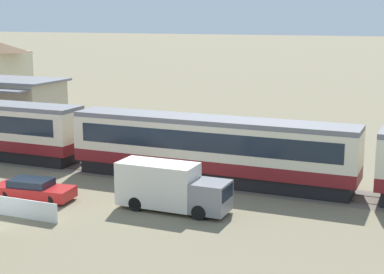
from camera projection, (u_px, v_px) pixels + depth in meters
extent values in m
plane|color=#7A7056|center=(321.00, 194.00, 35.29)|extent=(600.00, 600.00, 0.00)
cube|color=maroon|center=(210.00, 162.00, 37.68)|extent=(18.68, 2.88, 0.80)
cube|color=beige|center=(210.00, 139.00, 37.38)|extent=(18.68, 2.88, 2.19)
cube|color=#192330|center=(210.00, 138.00, 37.35)|extent=(17.19, 2.92, 1.23)
cube|color=slate|center=(210.00, 120.00, 37.13)|extent=(18.68, 2.71, 0.30)
cube|color=black|center=(210.00, 175.00, 37.85)|extent=(17.94, 2.48, 0.88)
cylinder|color=black|center=(302.00, 189.00, 34.84)|extent=(0.90, 0.18, 0.90)
cylinder|color=black|center=(308.00, 182.00, 36.14)|extent=(0.90, 0.18, 0.90)
cylinder|color=black|center=(121.00, 168.00, 39.56)|extent=(0.90, 0.18, 0.90)
cylinder|color=black|center=(131.00, 163.00, 40.86)|extent=(0.90, 0.18, 0.90)
cylinder|color=black|center=(33.00, 158.00, 42.34)|extent=(0.90, 0.18, 0.90)
cylinder|color=black|center=(45.00, 154.00, 43.64)|extent=(0.90, 0.18, 0.90)
cube|color=#665B51|center=(173.00, 177.00, 38.94)|extent=(124.44, 3.60, 0.01)
cube|color=#4C4238|center=(169.00, 180.00, 38.29)|extent=(124.44, 0.12, 0.04)
cube|color=#4C4238|center=(178.00, 175.00, 39.58)|extent=(124.44, 0.12, 0.04)
cube|color=#BCB293|center=(4.00, 105.00, 55.42)|extent=(10.74, 5.24, 4.58)
cube|color=slate|center=(3.00, 80.00, 54.94)|extent=(11.60, 5.66, 0.20)
cube|color=red|center=(34.00, 191.00, 34.16)|extent=(4.90, 2.29, 0.64)
cube|color=#192330|center=(31.00, 182.00, 34.09)|extent=(2.52, 1.79, 0.41)
cylinder|color=black|center=(49.00, 201.00, 33.03)|extent=(0.62, 0.20, 0.62)
cylinder|color=black|center=(63.00, 193.00, 34.53)|extent=(0.62, 0.20, 0.62)
cylinder|color=black|center=(4.00, 196.00, 33.87)|extent=(0.62, 0.20, 0.62)
cylinder|color=black|center=(20.00, 188.00, 35.36)|extent=(0.62, 0.20, 0.62)
cube|color=gray|center=(211.00, 197.00, 31.29)|extent=(1.88, 1.94, 1.64)
cube|color=#192330|center=(228.00, 193.00, 30.86)|extent=(0.03, 1.61, 0.72)
cube|color=silver|center=(158.00, 184.00, 32.41)|extent=(4.38, 2.02, 2.39)
cylinder|color=black|center=(199.00, 213.00, 30.75)|extent=(0.80, 0.26, 0.80)
cylinder|color=black|center=(211.00, 203.00, 32.33)|extent=(0.80, 0.26, 0.80)
cylinder|color=black|center=(136.00, 204.00, 32.18)|extent=(0.80, 0.26, 0.80)
cylinder|color=black|center=(150.00, 195.00, 33.77)|extent=(0.80, 0.26, 0.80)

